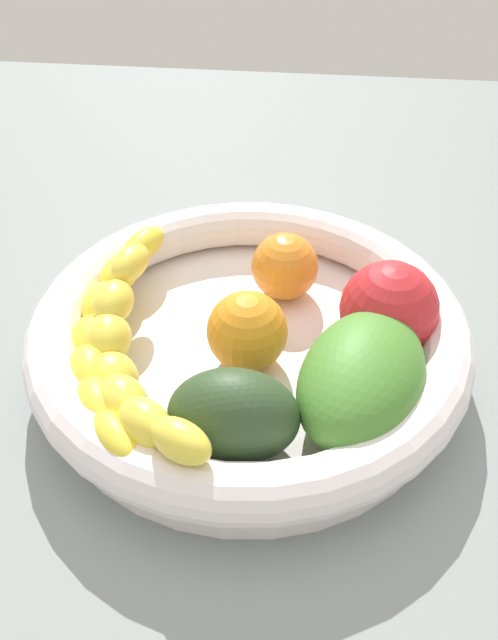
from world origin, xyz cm
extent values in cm
cube|color=gray|center=(0.00, 0.00, 1.50)|extent=(120.00, 120.00, 3.00)
cylinder|color=white|center=(0.00, 0.00, 3.98)|extent=(30.14, 30.14, 1.96)
torus|color=white|center=(0.00, 0.00, 6.89)|extent=(32.85, 32.85, 3.87)
ellipsoid|color=yellow|center=(-8.38, -9.73, 8.21)|extent=(5.21, 4.06, 2.32)
ellipsoid|color=yellow|center=(-4.96, -10.92, 7.72)|extent=(5.18, 3.78, 2.74)
ellipsoid|color=yellow|center=(-1.38, -11.45, 7.23)|extent=(4.82, 3.40, 3.16)
ellipsoid|color=yellow|center=(2.24, -11.30, 6.75)|extent=(5.10, 4.17, 3.57)
ellipsoid|color=yellow|center=(5.76, -10.47, 7.23)|extent=(5.43, 4.48, 3.16)
ellipsoid|color=yellow|center=(9.07, -9.00, 7.72)|extent=(5.41, 4.68, 2.74)
ellipsoid|color=yellow|center=(12.05, -6.94, 8.21)|extent=(5.06, 4.78, 2.32)
ellipsoid|color=yellow|center=(-3.58, -9.55, 9.78)|extent=(4.67, 3.47, 2.45)
ellipsoid|color=yellow|center=(-0.38, -10.06, 8.80)|extent=(4.30, 3.08, 2.89)
ellipsoid|color=yellow|center=(2.85, -9.86, 7.82)|extent=(4.68, 4.00, 3.33)
ellipsoid|color=yellow|center=(5.95, -8.95, 6.84)|extent=(5.30, 5.08, 3.77)
ellipsoid|color=yellow|center=(8.78, -7.38, 7.82)|extent=(5.32, 5.12, 3.33)
ellipsoid|color=yellow|center=(11.20, -5.23, 8.80)|extent=(4.94, 5.03, 2.89)
ellipsoid|color=yellow|center=(13.08, -2.60, 9.78)|extent=(4.18, 4.83, 2.45)
sphere|color=orange|center=(-7.20, 2.18, 7.70)|extent=(5.48, 5.48, 5.48)
sphere|color=orange|center=(1.20, 0.00, 7.93)|extent=(5.93, 5.93, 5.93)
ellipsoid|color=#2C4525|center=(9.30, -0.09, 7.98)|extent=(6.08, 8.56, 6.23)
ellipsoid|color=#4A8931|center=(5.32, 8.12, 8.13)|extent=(14.54, 11.55, 6.34)
sphere|color=red|center=(-1.51, 10.18, 8.61)|extent=(7.29, 7.29, 7.29)
camera|label=1|loc=(38.06, 3.99, 41.31)|focal=38.78mm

